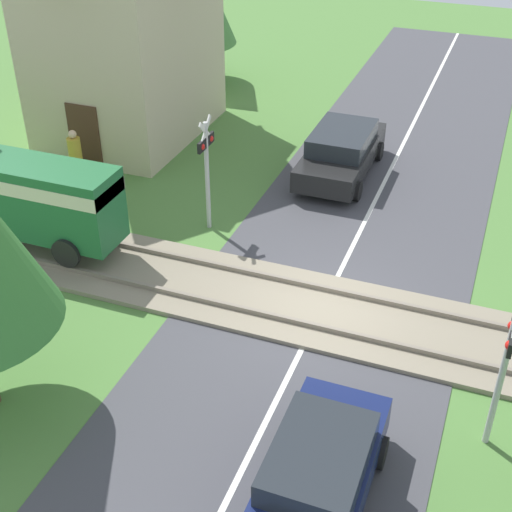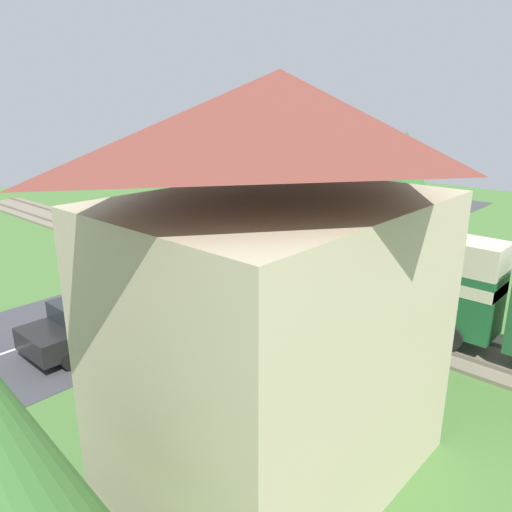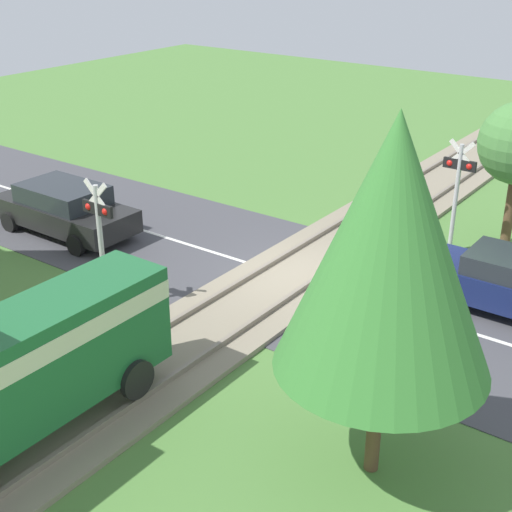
% 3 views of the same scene
% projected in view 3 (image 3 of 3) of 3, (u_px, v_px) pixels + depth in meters
% --- Properties ---
extents(ground_plane, '(60.00, 60.00, 0.00)m').
position_uv_depth(ground_plane, '(292.00, 278.00, 18.41)').
color(ground_plane, '#4C7A38').
extents(road_surface, '(48.00, 6.40, 0.02)m').
position_uv_depth(road_surface, '(292.00, 277.00, 18.41)').
color(road_surface, '#424247').
rests_on(road_surface, ground_plane).
extents(track_bed, '(2.80, 48.00, 0.24)m').
position_uv_depth(track_bed, '(292.00, 275.00, 18.38)').
color(track_bed, gray).
rests_on(track_bed, ground_plane).
extents(car_far_side, '(4.52, 2.00, 1.50)m').
position_uv_depth(car_far_side, '(65.00, 208.00, 20.80)').
color(car_far_side, black).
rests_on(car_far_side, ground_plane).
extents(crossing_signal_west_approach, '(0.90, 0.18, 3.19)m').
position_uv_depth(crossing_signal_west_approach, '(458.00, 182.00, 19.07)').
color(crossing_signal_west_approach, '#B7B7B7').
rests_on(crossing_signal_west_approach, ground_plane).
extents(crossing_signal_east_approach, '(0.90, 0.18, 3.19)m').
position_uv_depth(crossing_signal_east_approach, '(100.00, 229.00, 16.06)').
color(crossing_signal_east_approach, '#B7B7B7').
rests_on(crossing_signal_east_approach, ground_plane).
extents(tree_roadside_hedge, '(3.34, 3.34, 6.04)m').
position_uv_depth(tree_roadside_hedge, '(389.00, 247.00, 10.21)').
color(tree_roadside_hedge, brown).
rests_on(tree_roadside_hedge, ground_plane).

